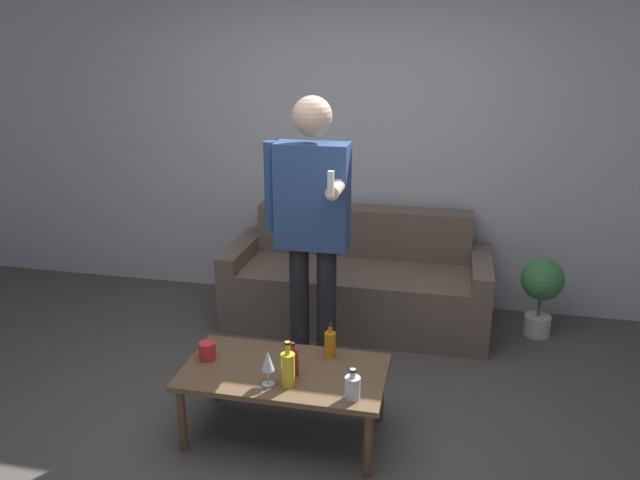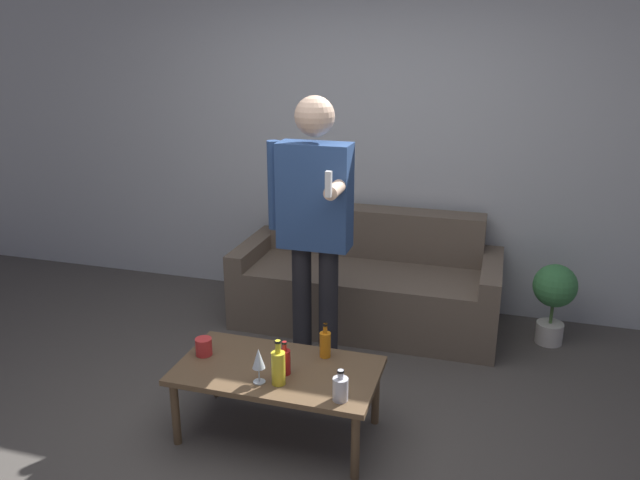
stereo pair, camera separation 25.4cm
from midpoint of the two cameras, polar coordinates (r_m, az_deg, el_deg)
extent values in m
plane|color=#514C47|center=(3.41, -2.39, -19.18)|extent=(16.00, 16.00, 0.00)
cube|color=silver|center=(4.85, 5.79, 9.65)|extent=(8.00, 0.06, 2.70)
cube|color=#6B5B4C|center=(4.57, 5.50, -5.63)|extent=(1.63, 0.58, 0.45)
cube|color=#6B5B4C|center=(4.87, 6.50, -1.78)|extent=(1.63, 0.23, 0.82)
cube|color=#6B5B4C|center=(4.88, -4.49, -3.26)|extent=(0.14, 0.81, 0.57)
cube|color=#6B5B4C|center=(4.59, 16.76, -5.46)|extent=(0.14, 0.81, 0.57)
cube|color=brown|center=(3.36, -1.72, -11.88)|extent=(1.07, 0.58, 0.03)
cylinder|color=brown|center=(3.45, -10.95, -15.32)|extent=(0.04, 0.04, 0.37)
cylinder|color=brown|center=(3.18, 5.66, -18.30)|extent=(0.04, 0.04, 0.37)
cylinder|color=brown|center=(3.81, -7.61, -11.58)|extent=(0.04, 0.04, 0.37)
cylinder|color=brown|center=(3.57, 7.20, -13.81)|extent=(0.04, 0.04, 0.37)
cylinder|color=silver|center=(3.08, 4.31, -13.49)|extent=(0.08, 0.08, 0.12)
cylinder|color=silver|center=(3.03, 4.35, -12.20)|extent=(0.03, 0.03, 0.05)
cylinder|color=black|center=(3.03, 4.36, -11.92)|extent=(0.03, 0.03, 0.01)
cylinder|color=#B21E1E|center=(3.27, -0.98, -11.15)|extent=(0.06, 0.06, 0.13)
cylinder|color=#B21E1E|center=(3.23, -0.99, -9.72)|extent=(0.02, 0.02, 0.05)
cylinder|color=black|center=(3.22, -0.99, -9.41)|extent=(0.03, 0.03, 0.01)
cylinder|color=yellow|center=(3.18, -1.50, -11.69)|extent=(0.07, 0.07, 0.17)
cylinder|color=yellow|center=(3.12, -1.52, -9.77)|extent=(0.03, 0.03, 0.07)
cylinder|color=black|center=(3.11, -1.52, -9.31)|extent=(0.03, 0.03, 0.01)
cylinder|color=orange|center=(3.43, 2.62, -9.58)|extent=(0.06, 0.06, 0.14)
cylinder|color=orange|center=(3.39, 2.65, -8.11)|extent=(0.02, 0.02, 0.06)
cylinder|color=black|center=(3.38, 2.65, -7.78)|extent=(0.03, 0.03, 0.01)
cylinder|color=silver|center=(3.24, -3.28, -12.85)|extent=(0.06, 0.06, 0.01)
cylinder|color=silver|center=(3.22, -3.30, -12.22)|extent=(0.01, 0.01, 0.08)
cone|color=silver|center=(3.17, -3.33, -10.79)|extent=(0.07, 0.07, 0.11)
cylinder|color=red|center=(3.50, -8.52, -9.66)|extent=(0.09, 0.09, 0.10)
cylinder|color=#232328|center=(3.96, 0.19, -6.32)|extent=(0.12, 0.12, 0.85)
cylinder|color=#232328|center=(3.92, 2.63, -6.61)|extent=(0.12, 0.12, 0.85)
cube|color=#2D4C84|center=(3.69, 1.49, 4.01)|extent=(0.43, 0.19, 0.63)
sphere|color=beige|center=(3.60, 1.56, 11.25)|extent=(0.23, 0.23, 0.23)
cylinder|color=#2D4C84|center=(3.75, -2.28, 4.99)|extent=(0.08, 0.08, 0.54)
cylinder|color=beige|center=(3.49, 3.65, 4.76)|extent=(0.08, 0.28, 0.08)
cube|color=white|center=(3.32, 2.99, 5.10)|extent=(0.03, 0.03, 0.14)
cylinder|color=silver|center=(4.76, 21.68, -7.91)|extent=(0.19, 0.19, 0.15)
cylinder|color=#476B38|center=(4.70, 21.92, -6.10)|extent=(0.02, 0.02, 0.18)
sphere|color=#428E4C|center=(4.62, 22.20, -3.91)|extent=(0.30, 0.30, 0.30)
camera|label=1|loc=(0.13, -87.96, 0.68)|focal=35.00mm
camera|label=2|loc=(0.13, 92.04, -0.68)|focal=35.00mm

